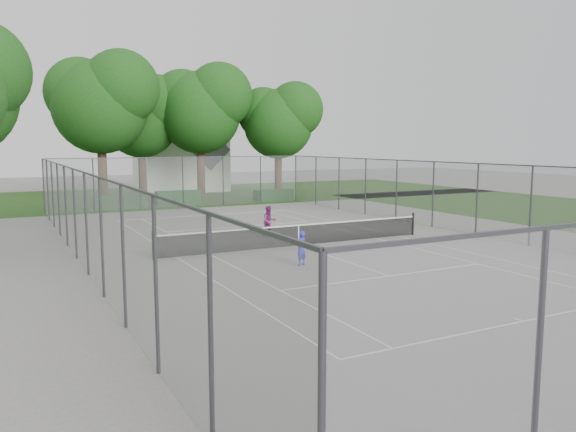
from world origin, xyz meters
name	(u,v)px	position (x,y,z in m)	size (l,w,h in m)	color
ground	(298,246)	(0.00, 0.00, 0.00)	(120.00, 120.00, 0.00)	slate
grass_far	(152,196)	(0.00, 26.00, 0.00)	(60.00, 20.00, 0.00)	#1D4012
court_markings	(298,246)	(0.00, 0.00, 0.01)	(11.03, 23.83, 0.01)	silver
tennis_net	(299,234)	(0.00, 0.00, 0.51)	(12.87, 0.10, 1.10)	black
perimeter_fence	(299,205)	(0.00, 0.00, 1.81)	(18.08, 34.08, 3.52)	#38383D
tree_far_left	(101,99)	(-4.66, 20.89, 7.59)	(7.68, 7.02, 11.05)	#362013
tree_far_midleft	(142,114)	(-1.00, 24.40, 6.77)	(6.86, 6.26, 9.86)	#362013
tree_far_midright	(201,106)	(3.22, 22.19, 7.43)	(7.52, 6.87, 10.82)	#362013
tree_far_right	(279,118)	(9.47, 20.76, 6.53)	(6.61, 6.04, 9.51)	#362013
hedge_left	(120,202)	(-4.12, 18.19, 0.45)	(3.57, 1.07, 0.89)	#164518
hedge_mid	(178,198)	(0.10, 18.63, 0.51)	(3.22, 0.92, 1.01)	#164518
hedge_right	(273,195)	(7.42, 17.74, 0.45)	(3.01, 1.10, 0.90)	#164518
house	(180,150)	(3.82, 30.18, 3.87)	(7.72, 5.99, 9.62)	white
girl_player	(301,248)	(-1.81, -3.54, 0.64)	(0.47, 0.31, 1.28)	#3031B5
woman_player	(269,221)	(-0.07, 2.83, 0.74)	(0.72, 0.56, 1.48)	#7C2965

